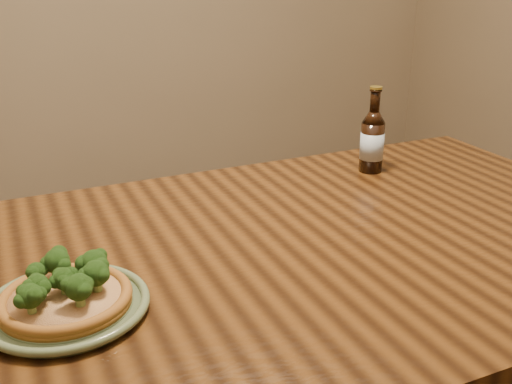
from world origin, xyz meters
name	(u,v)px	position (x,y,z in m)	size (l,w,h in m)	color
table	(274,289)	(0.00, 0.10, 0.66)	(1.60, 0.90, 0.75)	#44260E
plate	(67,306)	(-0.39, 0.03, 0.76)	(0.25, 0.25, 0.02)	#596747
pizza	(66,293)	(-0.39, 0.03, 0.78)	(0.20, 0.20, 0.07)	brown
beer_bottle	(372,141)	(0.41, 0.38, 0.83)	(0.06, 0.06, 0.22)	black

